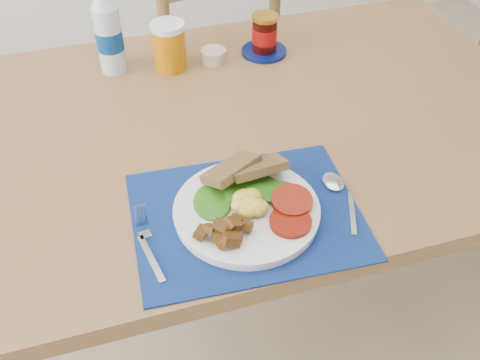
# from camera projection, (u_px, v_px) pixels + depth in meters

# --- Properties ---
(table) EXTENTS (1.40, 0.90, 0.75)m
(table) POSITION_uv_depth(u_px,v_px,m) (242.00, 148.00, 1.30)
(table) COLOR brown
(table) RESTS_ON ground
(chair_far) EXTENTS (0.45, 0.44, 1.09)m
(chair_far) POSITION_uv_depth(u_px,v_px,m) (210.00, 59.00, 1.82)
(chair_far) COLOR brown
(chair_far) RESTS_ON ground
(placemat) EXTENTS (0.43, 0.34, 0.00)m
(placemat) POSITION_uv_depth(u_px,v_px,m) (246.00, 215.00, 1.02)
(placemat) COLOR black
(placemat) RESTS_ON table
(breakfast_plate) EXTENTS (0.26, 0.26, 0.06)m
(breakfast_plate) POSITION_uv_depth(u_px,v_px,m) (244.00, 210.00, 1.00)
(breakfast_plate) COLOR silver
(breakfast_plate) RESTS_ON placemat
(fork) EXTENTS (0.03, 0.16, 0.00)m
(fork) POSITION_uv_depth(u_px,v_px,m) (147.00, 243.00, 0.96)
(fork) COLOR #B2B5BA
(fork) RESTS_ON placemat
(spoon) EXTENTS (0.05, 0.16, 0.00)m
(spoon) POSITION_uv_depth(u_px,v_px,m) (339.00, 192.00, 1.06)
(spoon) COLOR #B2B5BA
(spoon) RESTS_ON placemat
(water_bottle) EXTENTS (0.06, 0.06, 0.22)m
(water_bottle) POSITION_uv_depth(u_px,v_px,m) (109.00, 34.00, 1.33)
(water_bottle) COLOR #ADBFCC
(water_bottle) RESTS_ON table
(juice_glass) EXTENTS (0.08, 0.08, 0.11)m
(juice_glass) POSITION_uv_depth(u_px,v_px,m) (169.00, 48.00, 1.36)
(juice_glass) COLOR #AD6304
(juice_glass) RESTS_ON table
(ramekin) EXTENTS (0.06, 0.06, 0.03)m
(ramekin) POSITION_uv_depth(u_px,v_px,m) (214.00, 56.00, 1.41)
(ramekin) COLOR tan
(ramekin) RESTS_ON table
(jam_on_saucer) EXTENTS (0.12, 0.12, 0.11)m
(jam_on_saucer) POSITION_uv_depth(u_px,v_px,m) (265.00, 37.00, 1.42)
(jam_on_saucer) COLOR #040F4D
(jam_on_saucer) RESTS_ON table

